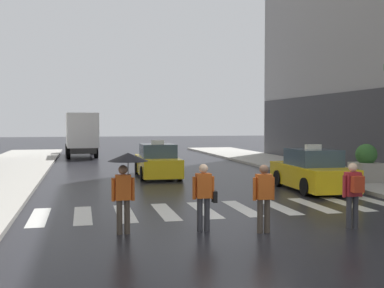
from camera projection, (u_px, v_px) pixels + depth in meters
name	position (u px, v px, depth m)	size (l,w,h in m)	color
ground_plane	(259.00, 231.00, 11.54)	(160.00, 160.00, 0.00)	black
crosswalk_markings	(223.00, 209.00, 14.45)	(11.30, 2.80, 0.01)	silver
taxi_lead	(312.00, 172.00, 18.53)	(2.07, 4.60, 1.80)	yellow
taxi_second	(157.00, 162.00, 22.98)	(2.00, 4.57, 1.80)	yellow
box_truck	(81.00, 133.00, 36.33)	(2.57, 7.63, 3.35)	#2D2D2D
pedestrian_with_umbrella	(126.00, 171.00, 11.18)	(0.96, 0.96, 1.94)	#473D33
pedestrian_with_backpack	(353.00, 190.00, 11.75)	(0.55, 0.43, 1.65)	#333338
pedestrian_with_handbag	(204.00, 193.00, 11.48)	(0.60, 0.24, 1.65)	#333338
pedestrian_plain_coat	(264.00, 194.00, 11.31)	(0.55, 0.24, 1.65)	#473D33
planter_near_corner	(366.00, 164.00, 20.07)	(1.10, 1.10, 1.60)	#A8A399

